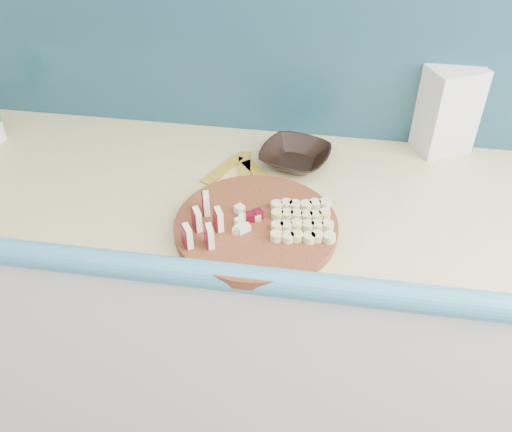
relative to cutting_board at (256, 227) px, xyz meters
The scene contains 9 objects.
kitchen_counter 0.49m from the cutting_board, 99.77° to the left, with size 2.20×0.63×0.91m.
backsplash 0.50m from the cutting_board, 93.35° to the left, with size 2.20×0.02×0.50m, color teal.
cutting_board is the anchor object (origin of this frame).
apple_wedges 0.12m from the cutting_board, 157.17° to the right, with size 0.07×0.15×0.05m.
apple_chunks 0.03m from the cutting_board, 169.69° to the right, with size 0.06×0.06×0.02m.
banana_slices 0.10m from the cutting_board, ahead, with size 0.15×0.15×0.02m.
brown_bowl 0.28m from the cutting_board, 77.92° to the left, with size 0.17×0.17×0.04m, color black.
flour_bag 0.61m from the cutting_board, 43.27° to the left, with size 0.13×0.10×0.23m, color silver.
banana_peel 0.23m from the cutting_board, 107.54° to the left, with size 0.20×0.17×0.01m.
Camera 1 is at (0.27, 0.40, 1.75)m, focal length 40.00 mm.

